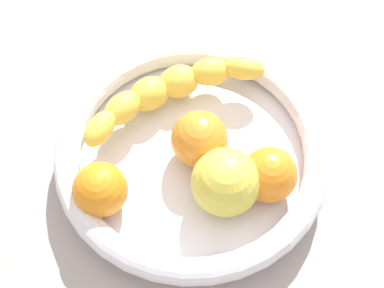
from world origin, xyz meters
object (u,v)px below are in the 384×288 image
object	(u,v)px
banana_draped_left	(168,90)
orange_mid_right	(269,175)
fruit_bowl	(192,155)
orange_mid_left	(198,137)
apple_yellow	(226,182)
orange_front	(101,192)

from	to	relation	value
banana_draped_left	orange_mid_right	world-z (taller)	orange_mid_right
fruit_bowl	orange_mid_left	bearing A→B (deg)	-67.74
banana_draped_left	apple_yellow	size ratio (longest dim) A/B	3.21
orange_mid_left	orange_front	bearing A→B (deg)	93.07
orange_mid_right	apple_yellow	world-z (taller)	apple_yellow
orange_mid_left	orange_mid_right	bearing A→B (deg)	-151.39
fruit_bowl	orange_mid_left	world-z (taller)	orange_mid_left
orange_front	orange_mid_right	distance (cm)	18.36
orange_front	orange_mid_left	bearing A→B (deg)	-86.93
orange_front	orange_mid_right	world-z (taller)	orange_mid_right
fruit_bowl	orange_front	world-z (taller)	orange_front
orange_mid_right	orange_front	bearing A→B (deg)	66.28
orange_mid_left	apple_yellow	size ratio (longest dim) A/B	0.86
fruit_bowl	orange_mid_left	distance (cm)	2.95
banana_draped_left	orange_mid_right	bearing A→B (deg)	-164.82
banana_draped_left	orange_mid_left	xyz separation A→B (cm)	(-7.44, 0.19, 0.16)
banana_draped_left	orange_front	xyz separation A→B (cm)	(-8.10, 12.61, -0.06)
fruit_bowl	orange_mid_right	xyz separation A→B (cm)	(-7.66, -5.35, 2.60)
orange_mid_right	apple_yellow	distance (cm)	5.06
fruit_bowl	banana_draped_left	xyz separation A→B (cm)	(7.83, -1.15, 2.60)
orange_front	apple_yellow	size ratio (longest dim) A/B	0.80
fruit_bowl	orange_mid_right	world-z (taller)	orange_mid_right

